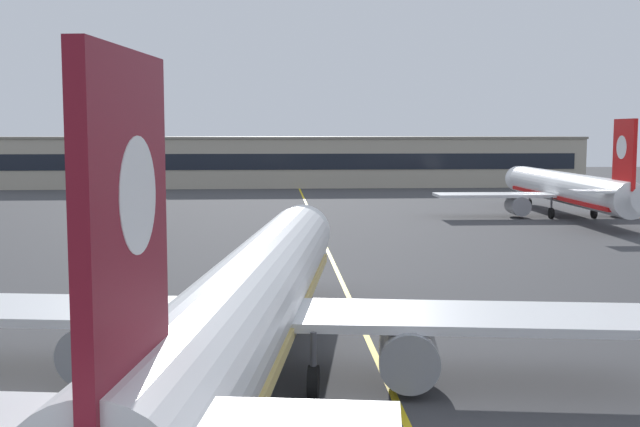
{
  "coord_description": "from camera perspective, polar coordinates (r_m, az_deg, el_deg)",
  "views": [
    {
      "loc": [
        -5.08,
        -21.76,
        10.05
      ],
      "look_at": [
        -2.5,
        15.84,
        6.19
      ],
      "focal_mm": 45.07,
      "sensor_mm": 36.0,
      "label": 1
    }
  ],
  "objects": [
    {
      "name": "taxiway_centreline",
      "position": [
        52.97,
        1.66,
        -5.08
      ],
      "size": [
        2.18,
        179.99,
        0.01
      ],
      "primitive_type": "cube",
      "rotation": [
        0.0,
        0.0,
        -0.01
      ],
      "color": "yellow",
      "rests_on": "ground"
    },
    {
      "name": "airliner_foreground",
      "position": [
        32.21,
        -4.84,
        -6.14
      ],
      "size": [
        32.36,
        41.44,
        11.65
      ],
      "color": "white",
      "rests_on": "ground"
    },
    {
      "name": "airliner_background",
      "position": [
        98.73,
        17.18,
        1.65
      ],
      "size": [
        31.05,
        40.13,
        11.28
      ],
      "color": "white",
      "rests_on": "ground"
    },
    {
      "name": "safety_cone_by_nose_gear",
      "position": [
        47.73,
        -4.65,
        -6.01
      ],
      "size": [
        0.44,
        0.44,
        0.55
      ],
      "color": "orange",
      "rests_on": "ground"
    },
    {
      "name": "terminal_building",
      "position": [
        146.86,
        -3.24,
        3.7
      ],
      "size": [
        112.27,
        12.4,
        9.1
      ],
      "color": "#B2A893",
      "rests_on": "ground"
    }
  ]
}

